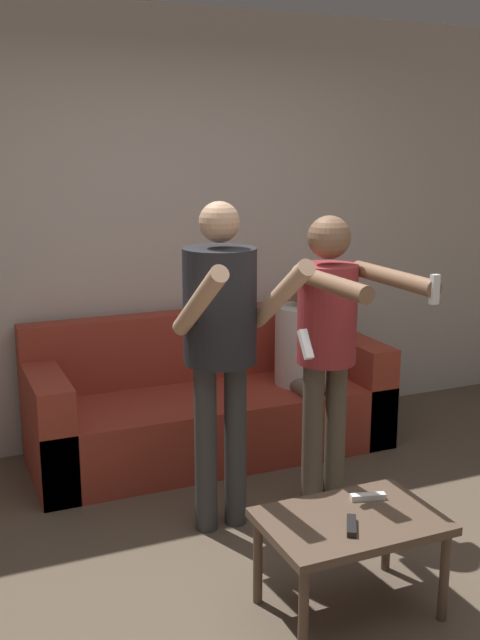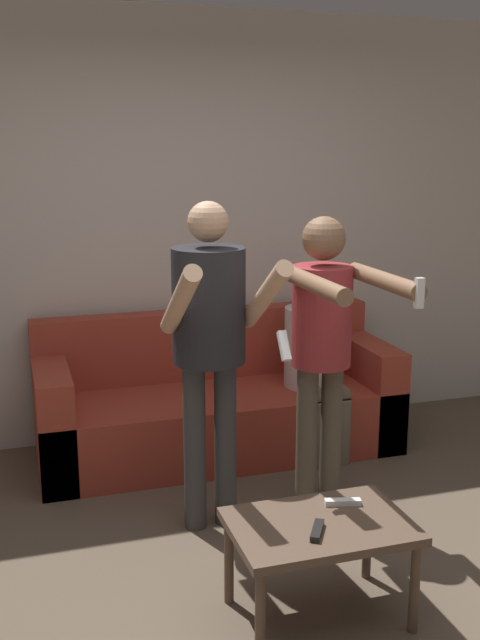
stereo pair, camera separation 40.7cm
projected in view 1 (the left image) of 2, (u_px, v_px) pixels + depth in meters
name	position (u px, v px, depth m)	size (l,w,h in m)	color
ground_plane	(322.00, 609.00, 3.10)	(14.00, 14.00, 0.00)	brown
wall_back	(159.00, 230.00, 4.73)	(6.40, 0.06, 2.70)	beige
couch	(209.00, 407.00, 4.66)	(2.20, 0.80, 0.84)	#9E3828
person_standing_left	(221.00, 329.00, 3.54)	(0.47, 0.72, 1.63)	#383838
person_standing_right	(330.00, 331.00, 3.76)	(0.42, 0.79, 1.54)	brown
person_seated	(305.00, 354.00, 4.67)	(0.33, 0.54, 1.11)	#6B6051
coffee_table	(351.00, 529.00, 3.01)	(0.72, 0.48, 0.42)	brown
remote_near	(352.00, 526.00, 2.91)	(0.11, 0.15, 0.02)	black
remote_far	(368.00, 497.00, 3.15)	(0.15, 0.07, 0.02)	white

